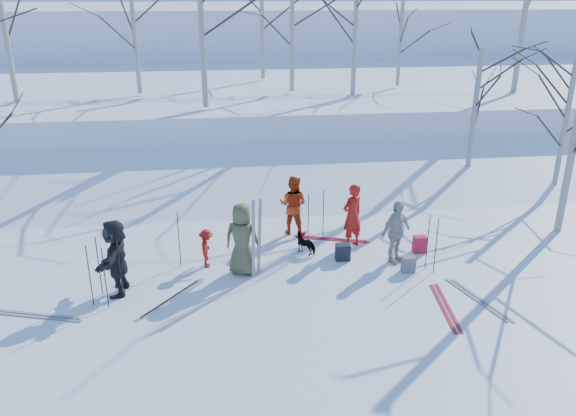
{
  "coord_description": "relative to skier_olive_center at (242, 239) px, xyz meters",
  "views": [
    {
      "loc": [
        -1.53,
        -10.61,
        6.02
      ],
      "look_at": [
        0.0,
        1.5,
        1.3
      ],
      "focal_mm": 35.0,
      "sensor_mm": 36.0,
      "label": 1
    }
  ],
  "objects": [
    {
      "name": "ski_pole_i",
      "position": [
        -3.02,
        -0.61,
        -0.17
      ],
      "size": [
        0.02,
        0.02,
        1.34
      ],
      "primitive_type": "cylinder",
      "color": "black",
      "rests_on": "ground"
    },
    {
      "name": "birch_plateau_g",
      "position": [
        -7.79,
        10.47,
        4.41
      ],
      "size": [
        4.87,
        4.87,
        6.1
      ],
      "primitive_type": null,
      "color": "silver",
      "rests_on": "snow_plateau"
    },
    {
      "name": "birch_plateau_d",
      "position": [
        1.77,
        15.2,
        4.47
      ],
      "size": [
        4.95,
        4.95,
        6.22
      ],
      "primitive_type": null,
      "color": "silver",
      "rests_on": "snow_plateau"
    },
    {
      "name": "ski_pole_d",
      "position": [
        1.73,
        1.44,
        -0.17
      ],
      "size": [
        0.02,
        0.02,
        1.34
      ],
      "primitive_type": "cylinder",
      "color": "black",
      "rests_on": "ground"
    },
    {
      "name": "backpack_red",
      "position": [
        4.38,
        0.55,
        -0.63
      ],
      "size": [
        0.32,
        0.22,
        0.42
      ],
      "primitive_type": "cube",
      "color": "#B21B31",
      "rests_on": "ground"
    },
    {
      "name": "dog",
      "position": [
        1.59,
        0.86,
        -0.59
      ],
      "size": [
        0.63,
        0.6,
        0.51
      ],
      "primitive_type": "imported",
      "rotation": [
        0.0,
        0.0,
        3.99
      ],
      "color": "black",
      "rests_on": "ground"
    },
    {
      "name": "ski_pair_a",
      "position": [
        -1.57,
        -1.0,
        -0.83
      ],
      "size": [
        2.04,
        2.09,
        0.02
      ],
      "primitive_type": null,
      "rotation": [
        0.0,
        0.0,
        -0.66
      ],
      "color": "silver",
      "rests_on": "ground"
    },
    {
      "name": "ski_pole_a",
      "position": [
        2.17,
        1.68,
        -0.17
      ],
      "size": [
        0.02,
        0.02,
        1.34
      ],
      "primitive_type": "cylinder",
      "color": "black",
      "rests_on": "ground"
    },
    {
      "name": "ski_pair_b",
      "position": [
        2.36,
        1.56,
        -0.83
      ],
      "size": [
        1.27,
        2.01,
        0.02
      ],
      "primitive_type": null,
      "rotation": [
        0.0,
        0.0,
        1.27
      ],
      "color": "#A71729",
      "rests_on": "ground"
    },
    {
      "name": "skier_red_seated",
      "position": [
        -0.81,
        0.44,
        -0.38
      ],
      "size": [
        0.37,
        0.61,
        0.93
      ],
      "primitive_type": "imported",
      "rotation": [
        0.0,
        0.0,
        1.53
      ],
      "color": "#A9160F",
      "rests_on": "ground"
    },
    {
      "name": "birch_edge_c",
      "position": [
        10.14,
        4.26,
        1.3
      ],
      "size": [
        3.6,
        3.6,
        4.29
      ],
      "primitive_type": null,
      "color": "silver",
      "rests_on": "ground"
    },
    {
      "name": "far_hill",
      "position": [
        1.11,
        37.12,
        1.16
      ],
      "size": [
        90.0,
        30.0,
        6.0
      ],
      "primitive_type": "cube",
      "color": "white",
      "rests_on": "ground"
    },
    {
      "name": "birch_plateau_c",
      "position": [
        -3.47,
        11.75,
        3.79
      ],
      "size": [
        4.0,
        4.0,
        4.86
      ],
      "primitive_type": null,
      "color": "silver",
      "rests_on": "snow_plateau"
    },
    {
      "name": "snow_plateau",
      "position": [
        1.11,
        16.12,
        0.16
      ],
      "size": [
        70.0,
        18.0,
        2.2
      ],
      "primitive_type": "cube",
      "color": "white",
      "rests_on": "ground"
    },
    {
      "name": "birch_plateau_h",
      "position": [
        2.65,
        11.5,
        3.87
      ],
      "size": [
        4.12,
        4.12,
        5.03
      ],
      "primitive_type": null,
      "color": "silver",
      "rests_on": "snow_plateau"
    },
    {
      "name": "skier_redor_behind",
      "position": [
        1.44,
        2.12,
        -0.05
      ],
      "size": [
        0.96,
        0.88,
        1.59
      ],
      "primitive_type": "imported",
      "rotation": [
        0.0,
        0.0,
        2.69
      ],
      "color": "#BC300E",
      "rests_on": "ground"
    },
    {
      "name": "ski_pole_c",
      "position": [
        -3.13,
        -1.03,
        -0.17
      ],
      "size": [
        0.02,
        0.02,
        1.34
      ],
      "primitive_type": "cylinder",
      "color": "black",
      "rests_on": "ground"
    },
    {
      "name": "ski_pole_g",
      "position": [
        -2.56,
        -0.8,
        -0.17
      ],
      "size": [
        0.02,
        0.02,
        1.34
      ],
      "primitive_type": "cylinder",
      "color": "black",
      "rests_on": "ground"
    },
    {
      "name": "ground",
      "position": [
        1.11,
        -0.88,
        -0.84
      ],
      "size": [
        120.0,
        120.0,
        0.0
      ],
      "primitive_type": "plane",
      "color": "white",
      "rests_on": "ground"
    },
    {
      "name": "ski_pair_d",
      "position": [
        -4.17,
        -1.33,
        -0.83
      ],
      "size": [
        1.26,
        2.01,
        0.02
      ],
      "primitive_type": null,
      "rotation": [
        0.0,
        0.0,
        1.27
      ],
      "color": "silver",
      "rests_on": "ground"
    },
    {
      "name": "skier_red_north",
      "position": [
        2.78,
        1.11,
        -0.02
      ],
      "size": [
        0.72,
        0.64,
        1.65
      ],
      "primitive_type": "imported",
      "rotation": [
        0.0,
        0.0,
        3.66
      ],
      "color": "#A9160F",
      "rests_on": "ground"
    },
    {
      "name": "skier_grey_west",
      "position": [
        -2.66,
        -0.56,
        -0.01
      ],
      "size": [
        0.61,
        1.58,
        1.67
      ],
      "primitive_type": "imported",
      "rotation": [
        0.0,
        0.0,
        4.63
      ],
      "color": "black",
      "rests_on": "ground"
    },
    {
      "name": "birch_plateau_a",
      "position": [
        7.4,
        12.39,
        3.28
      ],
      "size": [
        3.3,
        3.3,
        3.85
      ],
      "primitive_type": null,
      "color": "silver",
      "rests_on": "snow_plateau"
    },
    {
      "name": "ski_pole_b",
      "position": [
        -1.44,
        0.56,
        -0.17
      ],
      "size": [
        0.02,
        0.02,
        1.34
      ],
      "primitive_type": "cylinder",
      "color": "black",
      "rests_on": "ground"
    },
    {
      "name": "birch_plateau_e",
      "position": [
        4.94,
        10.42,
        4.07
      ],
      "size": [
        4.4,
        4.4,
        5.43
      ],
      "primitive_type": null,
      "color": "silver",
      "rests_on": "snow_plateau"
    },
    {
      "name": "upright_ski_right",
      "position": [
        0.38,
        -0.18,
        0.11
      ],
      "size": [
        0.14,
        0.23,
        1.89
      ],
      "primitive_type": "cube",
      "rotation": [
        0.1,
        0.0,
        0.32
      ],
      "color": "silver",
      "rests_on": "ground"
    },
    {
      "name": "ski_pole_e",
      "position": [
        4.34,
        -0.52,
        -0.17
      ],
      "size": [
        0.02,
        0.02,
        1.34
      ],
      "primitive_type": "cylinder",
      "color": "black",
      "rests_on": "ground"
    },
    {
      "name": "skier_olive_center",
      "position": [
        0.0,
        0.0,
        0.0
      ],
      "size": [
        0.96,
        0.8,
        1.69
      ],
      "primitive_type": "imported",
      "rotation": [
        0.0,
        0.0,
        2.76
      ],
      "color": "#4C4F2F",
      "rests_on": "ground"
    },
    {
      "name": "ski_pole_h",
      "position": [
        -2.8,
        -1.18,
        -0.17
      ],
      "size": [
        0.02,
        0.02,
        1.34
      ],
      "primitive_type": "cylinder",
      "color": "black",
      "rests_on": "ground"
    },
    {
      "name": "ski_pair_e",
      "position": [
        4.01,
        -2.04,
        -0.83
      ],
      "size": [
        0.64,
        1.95,
        0.02
      ],
      "primitive_type": null,
      "rotation": [
        0.0,
        0.0,
        -0.12
      ],
      "color": "#A71729",
      "rests_on": "ground"
    },
    {
      "name": "upright_ski_left",
      "position": [
        0.23,
        -0.29,
        0.11
      ],
      "size": [
        0.11,
        0.17,
        1.9
      ],
      "primitive_type": "cube",
      "rotation": [
        0.07,
        0.0,
        0.25
      ],
      "color": "silver",
      "rests_on": "ground"
    },
    {
      "name": "backpack_grey",
      "position": [
        3.76,
        -0.43,
        -0.65
      ],
      "size": [
        0.3,
        0.2,
        0.38
      ],
      "primitive_type": "cube",
      "color": "slate",
      "rests_on": "ground"
    },
    {
      "name": "skier_cream_east",
      "position": [
        3.6,
        0.13,
        -0.08
      ],
      "size": [
        0.96,
        0.77,
        1.53
      ],
      "primitive_type": "imported",
      "rotation": [
        0.0,
        0.0,
        0.52
      ],
      "color": "beige",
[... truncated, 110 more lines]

